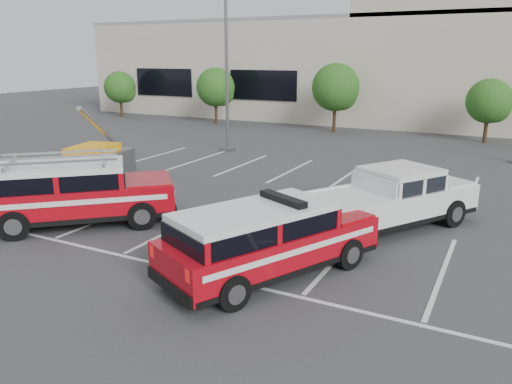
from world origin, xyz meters
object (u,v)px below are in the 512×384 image
(light_pole_left, at_px, (227,59))
(convention_building, at_px, (435,63))
(utility_rig, at_px, (91,163))
(ladder_suv, at_px, (77,197))
(white_pickup, at_px, (387,205))
(tree_left, at_px, (217,89))
(tree_mid_right, at_px, (491,103))
(tree_far_left, at_px, (121,88))
(tree_mid_left, at_px, (337,89))
(fire_chief_suv, at_px, (268,245))

(light_pole_left, bearing_deg, convention_building, 67.61)
(utility_rig, bearing_deg, ladder_suv, -61.41)
(convention_building, distance_m, light_pole_left, 21.49)
(white_pickup, xyz_separation_m, ladder_suv, (-9.06, -4.26, 0.15))
(tree_left, relative_size, tree_mid_right, 1.11)
(convention_building, xyz_separation_m, tree_left, (-15.09, -9.82, -1.95))
(tree_far_left, bearing_deg, convention_building, 21.37)
(light_pole_left, height_order, ladder_suv, light_pole_left)
(tree_left, distance_m, ladder_suv, 25.24)
(tree_mid_left, relative_size, white_pickup, 0.75)
(fire_chief_suv, height_order, ladder_suv, ladder_suv)
(white_pickup, distance_m, ladder_suv, 10.01)
(convention_building, relative_size, light_pole_left, 5.86)
(white_pickup, bearing_deg, tree_mid_left, 144.82)
(fire_chief_suv, relative_size, ladder_suv, 1.03)
(fire_chief_suv, xyz_separation_m, utility_rig, (-11.67, 5.65, -0.16))
(tree_far_left, bearing_deg, fire_chief_suv, -42.46)
(tree_mid_left, distance_m, tree_mid_right, 10.01)
(convention_building, height_order, tree_far_left, convention_building)
(fire_chief_suv, bearing_deg, white_pickup, 95.49)
(tree_far_left, bearing_deg, tree_mid_right, 0.00)
(fire_chief_suv, distance_m, ladder_suv, 7.28)
(ladder_suv, bearing_deg, light_pole_left, 147.10)
(tree_mid_left, relative_size, tree_mid_right, 1.21)
(utility_rig, bearing_deg, light_pole_left, 62.34)
(tree_mid_left, height_order, fire_chief_suv, tree_mid_left)
(tree_mid_right, height_order, ladder_suv, tree_mid_right)
(white_pickup, height_order, utility_rig, utility_rig)
(white_pickup, bearing_deg, fire_chief_suv, -78.50)
(tree_left, height_order, tree_mid_left, tree_mid_left)
(tree_mid_right, relative_size, ladder_suv, 0.68)
(tree_left, xyz_separation_m, fire_chief_suv, (16.38, -24.14, -1.96))
(tree_left, bearing_deg, fire_chief_suv, -55.84)
(white_pickup, distance_m, utility_rig, 13.50)
(white_pickup, bearing_deg, tree_left, 165.17)
(tree_mid_left, height_order, white_pickup, tree_mid_left)
(tree_left, bearing_deg, utility_rig, -75.70)
(tree_mid_left, distance_m, utility_rig, 19.37)
(utility_rig, bearing_deg, tree_mid_left, 60.96)
(tree_mid_right, relative_size, light_pole_left, 0.39)
(convention_building, relative_size, fire_chief_suv, 9.98)
(utility_rig, bearing_deg, tree_mid_right, 37.34)
(fire_chief_suv, xyz_separation_m, ladder_suv, (-7.25, 0.68, 0.10))
(tree_far_left, xyz_separation_m, tree_left, (10.00, 0.00, 0.27))
(tree_left, relative_size, white_pickup, 0.68)
(tree_far_left, distance_m, tree_mid_right, 30.00)
(tree_mid_left, height_order, tree_mid_right, tree_mid_left)
(tree_left, xyz_separation_m, tree_mid_left, (10.00, 0.00, 0.27))
(convention_building, bearing_deg, tree_mid_right, -63.43)
(convention_building, height_order, white_pickup, convention_building)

